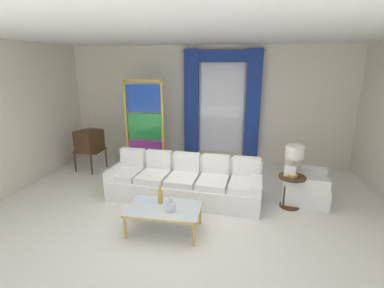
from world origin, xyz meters
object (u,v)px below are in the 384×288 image
(bottle_blue_decanter, at_px, (160,196))
(table_lamp_brass, at_px, (295,153))
(bottle_crystal_tall, at_px, (171,206))
(stained_glass_divider, at_px, (145,129))
(vintage_tv, at_px, (89,141))
(coffee_table, at_px, (164,209))
(couch_white_long, at_px, (185,182))
(armchair_white, at_px, (302,186))
(peacock_figurine, at_px, (158,167))
(round_side_table, at_px, (291,189))

(bottle_blue_decanter, bearing_deg, table_lamp_brass, 25.76)
(bottle_crystal_tall, bearing_deg, stained_glass_divider, 116.07)
(vintage_tv, bearing_deg, table_lamp_brass, -14.60)
(stained_glass_divider, height_order, table_lamp_brass, stained_glass_divider)
(bottle_blue_decanter, bearing_deg, coffee_table, -54.00)
(couch_white_long, xyz_separation_m, table_lamp_brass, (1.98, -0.07, 0.72))
(armchair_white, xyz_separation_m, stained_glass_divider, (-3.46, 1.04, 0.77))
(coffee_table, relative_size, peacock_figurine, 1.87)
(coffee_table, distance_m, vintage_tv, 3.46)
(peacock_figurine, height_order, table_lamp_brass, table_lamp_brass)
(armchair_white, height_order, stained_glass_divider, stained_glass_divider)
(vintage_tv, distance_m, round_side_table, 4.74)
(coffee_table, distance_m, bottle_blue_decanter, 0.22)
(vintage_tv, xyz_separation_m, armchair_white, (4.83, -0.87, -0.44))
(armchair_white, distance_m, table_lamp_brass, 0.85)
(round_side_table, bearing_deg, table_lamp_brass, 0.00)
(round_side_table, bearing_deg, bottle_crystal_tall, -146.88)
(coffee_table, bearing_deg, peacock_figurine, 108.80)
(bottle_blue_decanter, xyz_separation_m, armchair_white, (2.41, 1.36, -0.24))
(peacock_figurine, distance_m, table_lamp_brass, 3.11)
(couch_white_long, distance_m, bottle_crystal_tall, 1.34)
(coffee_table, bearing_deg, vintage_tv, 136.84)
(coffee_table, height_order, armchair_white, armchair_white)
(bottle_blue_decanter, relative_size, armchair_white, 0.32)
(couch_white_long, height_order, bottle_crystal_tall, couch_white_long)
(bottle_crystal_tall, xyz_separation_m, peacock_figurine, (-0.89, 2.31, -0.27))
(peacock_figurine, relative_size, round_side_table, 1.01)
(couch_white_long, height_order, bottle_blue_decanter, couch_white_long)
(armchair_white, xyz_separation_m, round_side_table, (-0.26, -0.32, 0.07))
(couch_white_long, height_order, coffee_table, couch_white_long)
(coffee_table, xyz_separation_m, stained_glass_divider, (-1.14, 2.52, 0.68))
(table_lamp_brass, bearing_deg, stained_glass_divider, 157.07)
(bottle_crystal_tall, bearing_deg, couch_white_long, 92.27)
(couch_white_long, relative_size, vintage_tv, 2.21)
(bottle_blue_decanter, height_order, vintage_tv, vintage_tv)
(coffee_table, height_order, stained_glass_divider, stained_glass_divider)
(round_side_table, bearing_deg, couch_white_long, 177.85)
(couch_white_long, bearing_deg, coffee_table, -93.70)
(coffee_table, relative_size, bottle_blue_decanter, 3.75)
(bottle_crystal_tall, distance_m, vintage_tv, 3.61)
(coffee_table, xyz_separation_m, peacock_figurine, (-0.75, 2.22, -0.15))
(bottle_crystal_tall, bearing_deg, coffee_table, 146.43)
(vintage_tv, height_order, round_side_table, vintage_tv)
(peacock_figurine, distance_m, round_side_table, 3.00)
(round_side_table, bearing_deg, armchair_white, 50.91)
(coffee_table, bearing_deg, stained_glass_divider, 114.40)
(couch_white_long, height_order, stained_glass_divider, stained_glass_divider)
(coffee_table, distance_m, stained_glass_divider, 2.85)
(bottle_blue_decanter, xyz_separation_m, vintage_tv, (-2.42, 2.23, 0.20))
(vintage_tv, bearing_deg, bottle_blue_decanter, -42.64)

